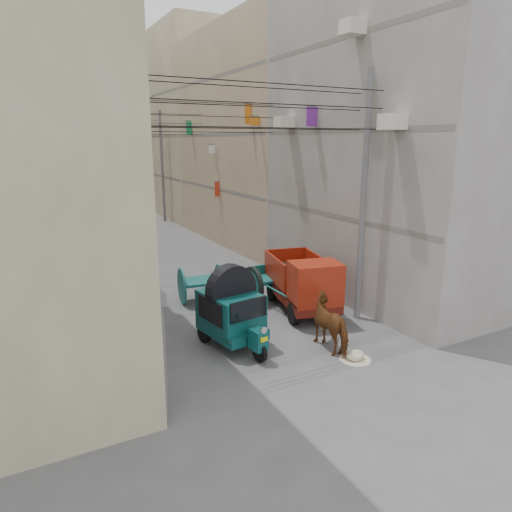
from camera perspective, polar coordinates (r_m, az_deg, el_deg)
ground at (r=10.09m, az=19.27°, el=-22.25°), size 140.00×140.00×0.00m
building_row_right at (r=41.91m, az=-8.35°, el=14.86°), size 8.00×62.00×14.00m
end_cap_building at (r=71.55m, az=-23.65°, el=13.55°), size 22.00×10.00×13.00m
shutters_left at (r=16.42m, az=-18.66°, el=-2.01°), size 0.18×14.40×2.88m
signboards at (r=27.76m, az=-14.99°, el=8.69°), size 8.22×40.52×5.67m
ac_units at (r=16.39m, az=10.08°, el=19.48°), size 0.70×6.55×3.35m
utility_poles at (r=23.22m, az=-12.35°, el=9.27°), size 7.40×22.20×8.00m
overhead_cables at (r=20.67m, az=-10.70°, el=16.46°), size 7.40×22.52×1.12m
auto_rickshaw at (r=13.37m, az=-3.06°, el=-6.72°), size 1.78×2.72×1.86m
tonga_cart at (r=17.15m, az=1.56°, el=-3.25°), size 1.51×3.08×1.39m
mini_truck at (r=15.82m, az=6.22°, el=-3.85°), size 2.42×3.94×2.06m
second_cart at (r=17.16m, az=-6.88°, el=-3.36°), size 1.68×1.53×1.35m
feed_sack at (r=13.13m, az=12.28°, el=-12.03°), size 0.54×0.43×0.27m
horse at (r=13.48m, az=9.61°, el=-8.26°), size 0.82×1.80×1.52m
distant_car_white at (r=25.35m, az=-18.83°, el=1.31°), size 1.36×3.22×1.09m
distant_car_grey at (r=41.95m, az=-16.35°, el=6.32°), size 1.36×3.30×1.06m
distant_car_green at (r=48.65m, az=-21.30°, el=6.95°), size 1.91×3.88×1.09m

